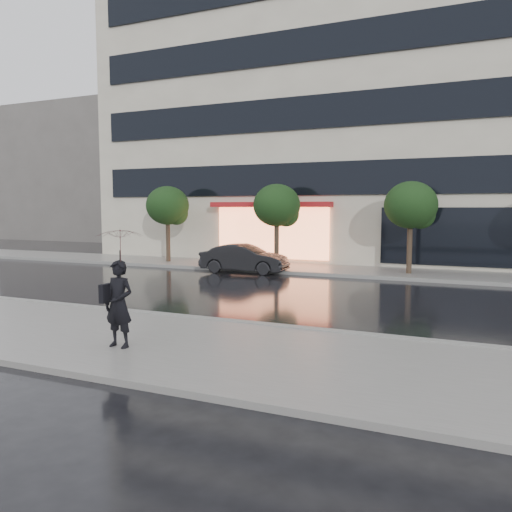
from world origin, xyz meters
The scene contains 12 objects.
ground centered at (0.00, 0.00, 0.00)m, with size 120.00×120.00×0.00m, color black.
sidewalk_near centered at (0.00, -3.25, 0.06)m, with size 60.00×4.50×0.12m, color slate.
sidewalk_far centered at (0.00, 10.25, 0.06)m, with size 60.00×3.50×0.12m, color slate.
curb_near centered at (0.00, -1.00, 0.07)m, with size 60.00×0.25×0.14m, color gray.
curb_far centered at (0.00, 8.50, 0.07)m, with size 60.00×0.25×0.14m, color gray.
office_building centered at (0.00, 17.97, 9.00)m, with size 30.00×12.76×18.00m.
bg_building_left centered at (-28.00, 26.00, 6.00)m, with size 14.00×10.00×12.00m, color #59544F.
tree_far_west centered at (-8.94, 10.03, 2.92)m, with size 2.20×2.20×3.99m.
tree_mid_west centered at (-2.94, 10.03, 2.92)m, with size 2.20×2.20×3.99m.
tree_mid_east centered at (3.06, 10.03, 2.92)m, with size 2.20×2.20×3.99m.
parked_car centered at (-3.85, 8.20, 0.64)m, with size 1.35×3.87×1.28m, color black.
pedestrian_with_umbrella centered at (-0.96, -3.95, 1.62)m, with size 0.90×0.91×2.37m.
Camera 1 is at (5.35, -11.79, 2.88)m, focal length 35.00 mm.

